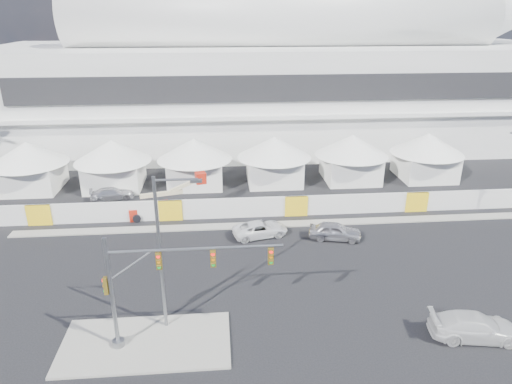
{
  "coord_description": "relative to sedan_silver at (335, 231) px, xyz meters",
  "views": [
    {
      "loc": [
        -1.33,
        -25.42,
        18.57
      ],
      "look_at": [
        1.72,
        10.0,
        4.37
      ],
      "focal_mm": 32.0,
      "sensor_mm": 36.0,
      "label": 1
    }
  ],
  "objects": [
    {
      "name": "stadium",
      "position": [
        0.15,
        32.2,
        8.69
      ],
      "size": [
        80.0,
        24.8,
        21.98
      ],
      "color": "silver",
      "rests_on": "ground"
    },
    {
      "name": "pickup_near",
      "position": [
        5.28,
        -13.37,
        0.02
      ],
      "size": [
        2.97,
        5.67,
        1.57
      ],
      "primitive_type": "imported",
      "rotation": [
        0.0,
        0.0,
        1.42
      ],
      "color": "silver",
      "rests_on": "ground"
    },
    {
      "name": "sedan_silver",
      "position": [
        0.0,
        0.0,
        0.0
      ],
      "size": [
        2.79,
        4.78,
        1.53
      ],
      "primitive_type": "imported",
      "rotation": [
        0.0,
        0.0,
        1.34
      ],
      "color": "#B1B0B5",
      "rests_on": "ground"
    },
    {
      "name": "pickup_curb",
      "position": [
        -6.43,
        1.14,
        -0.09
      ],
      "size": [
        3.23,
        5.21,
        1.35
      ],
      "primitive_type": "imported",
      "rotation": [
        0.0,
        0.0,
        1.79
      ],
      "color": "white",
      "rests_on": "ground"
    },
    {
      "name": "ground",
      "position": [
        -8.55,
        -9.31,
        -0.76
      ],
      "size": [
        160.0,
        160.0,
        0.0
      ],
      "primitive_type": "plane",
      "color": "black",
      "rests_on": "ground"
    },
    {
      "name": "median_island",
      "position": [
        -14.55,
        -12.31,
        -0.69
      ],
      "size": [
        10.0,
        5.0,
        0.15
      ],
      "primitive_type": "cube",
      "color": "gray",
      "rests_on": "ground"
    },
    {
      "name": "streetlight_median",
      "position": [
        -13.22,
        -10.81,
        5.1
      ],
      "size": [
        2.75,
        0.28,
        9.94
      ],
      "color": "gray",
      "rests_on": "median_island"
    },
    {
      "name": "far_curb",
      "position": [
        11.45,
        3.19,
        -0.7
      ],
      "size": [
        80.0,
        1.2,
        0.12
      ],
      "primitive_type": "cube",
      "color": "gray",
      "rests_on": "ground"
    },
    {
      "name": "lot_car_c",
      "position": [
        -21.16,
        10.82,
        -0.12
      ],
      "size": [
        2.75,
        4.72,
        1.28
      ],
      "primitive_type": "imported",
      "rotation": [
        0.0,
        0.0,
        1.8
      ],
      "color": "#B9B8BD",
      "rests_on": "ground"
    },
    {
      "name": "tent_row",
      "position": [
        -8.05,
        14.69,
        2.38
      ],
      "size": [
        53.4,
        8.4,
        5.4
      ],
      "color": "white",
      "rests_on": "ground"
    },
    {
      "name": "hoarding_fence",
      "position": [
        -2.55,
        5.19,
        0.24
      ],
      "size": [
        70.0,
        0.25,
        2.0
      ],
      "primitive_type": "cube",
      "color": "silver",
      "rests_on": "ground"
    },
    {
      "name": "traffic_mast",
      "position": [
        -13.95,
        -12.47,
        3.39
      ],
      "size": [
        10.03,
        0.69,
        7.14
      ],
      "color": "slate",
      "rests_on": "median_island"
    },
    {
      "name": "boom_lift",
      "position": [
        -15.98,
        6.19,
        0.28
      ],
      "size": [
        7.86,
        2.62,
        3.88
      ],
      "rotation": [
        0.0,
        0.0,
        0.25
      ],
      "color": "red",
      "rests_on": "ground"
    }
  ]
}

